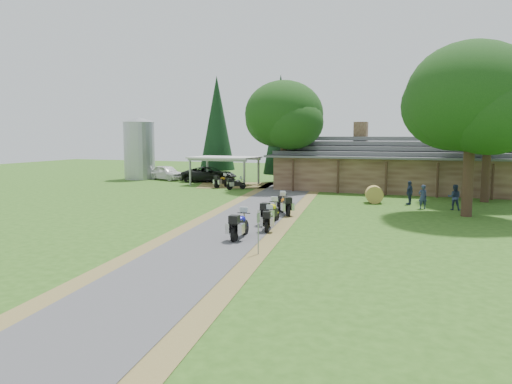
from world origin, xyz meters
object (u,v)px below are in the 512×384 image
(car_dark_suv, at_px, (209,171))
(motorcycle_row_d, at_px, (285,204))
(silo, at_px, (139,148))
(motorcycle_row_c, at_px, (271,211))
(motorcycle_row_e, at_px, (282,201))
(motorcycle_row_b, at_px, (268,218))
(lodge, at_px, (392,163))
(motorcycle_row_a, at_px, (240,224))
(carport, at_px, (225,171))
(car_white_sedan, at_px, (166,171))
(motorcycle_carport_a, at_px, (222,181))
(hay_bale, at_px, (374,194))
(motorcycle_carport_b, at_px, (236,183))

(car_dark_suv, height_order, motorcycle_row_d, car_dark_suv)
(motorcycle_row_d, bearing_deg, silo, 19.87)
(silo, distance_m, motorcycle_row_c, 31.75)
(car_dark_suv, relative_size, motorcycle_row_e, 3.51)
(motorcycle_row_b, bearing_deg, motorcycle_row_c, 3.25)
(motorcycle_row_d, height_order, motorcycle_row_e, motorcycle_row_d)
(car_dark_suv, height_order, motorcycle_row_c, car_dark_suv)
(lodge, xyz_separation_m, motorcycle_row_a, (-4.79, -24.72, -1.73))
(motorcycle_row_c, bearing_deg, motorcycle_row_e, 13.38)
(carport, height_order, motorcycle_row_c, carport)
(motorcycle_row_b, bearing_deg, car_dark_suv, 20.24)
(motorcycle_row_a, height_order, motorcycle_row_c, motorcycle_row_c)
(car_white_sedan, bearing_deg, silo, 111.40)
(carport, distance_m, motorcycle_row_e, 17.77)
(motorcycle_row_b, height_order, motorcycle_carport_a, motorcycle_carport_a)
(carport, bearing_deg, motorcycle_row_a, -62.98)
(motorcycle_row_a, bearing_deg, carport, 21.55)
(lodge, bearing_deg, hay_bale, -91.90)
(motorcycle_row_e, bearing_deg, motorcycle_row_d, -164.56)
(motorcycle_carport_a, bearing_deg, hay_bale, -99.35)
(motorcycle_row_c, bearing_deg, silo, 49.58)
(lodge, height_order, motorcycle_row_d, lodge)
(lodge, bearing_deg, motorcycle_row_a, -100.98)
(silo, xyz_separation_m, motorcycle_row_a, (22.92, -26.10, -2.74))
(motorcycle_carport_a, bearing_deg, silo, 80.03)
(motorcycle_row_b, xyz_separation_m, hay_bale, (3.88, 12.66, 0.00))
(car_white_sedan, relative_size, motorcycle_row_c, 2.89)
(lodge, xyz_separation_m, motorcycle_row_d, (-4.89, -17.00, -1.77))
(lodge, distance_m, carport, 16.19)
(motorcycle_row_c, distance_m, motorcycle_carport_b, 17.85)
(carport, distance_m, hay_bale, 17.95)
(motorcycle_row_a, height_order, motorcycle_carport_a, motorcycle_row_a)
(carport, distance_m, motorcycle_carport_a, 2.82)
(motorcycle_row_a, relative_size, motorcycle_carport_a, 1.11)
(motorcycle_row_e, xyz_separation_m, motorcycle_carport_b, (-7.74, 10.66, -0.02))
(motorcycle_row_b, bearing_deg, lodge, -22.67)
(car_white_sedan, xyz_separation_m, hay_bale, (23.97, -10.97, -0.39))
(car_white_sedan, bearing_deg, car_dark_suv, -73.46)
(motorcycle_row_e, height_order, motorcycle_carport_a, motorcycle_carport_a)
(lodge, distance_m, motorcycle_row_b, 22.67)
(hay_bale, bearing_deg, motorcycle_row_d, -121.57)
(car_dark_suv, xyz_separation_m, motorcycle_row_e, (13.20, -16.39, -0.59))
(carport, relative_size, car_white_sedan, 1.05)
(motorcycle_row_d, bearing_deg, carport, 3.89)
(carport, xyz_separation_m, motorcycle_row_a, (11.33, -23.65, -0.68))
(motorcycle_row_c, relative_size, hay_bale, 1.68)
(motorcycle_row_c, distance_m, motorcycle_row_d, 3.34)
(motorcycle_row_c, xyz_separation_m, motorcycle_carport_a, (-10.60, 16.68, -0.07))
(carport, distance_m, motorcycle_row_c, 22.40)
(motorcycle_row_a, bearing_deg, hay_bale, -20.49)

